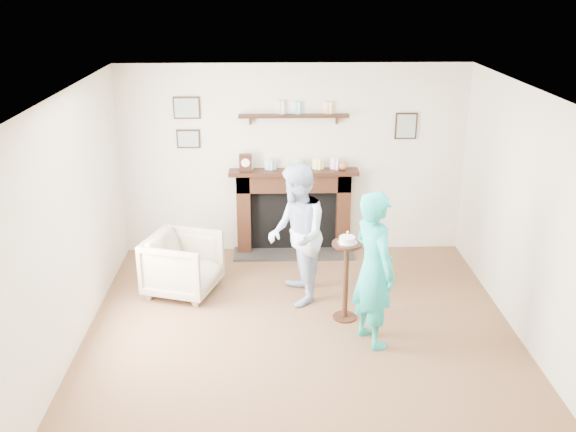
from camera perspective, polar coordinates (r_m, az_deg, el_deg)
The scene contains 6 objects.
ground at distance 6.61m, azimuth 1.27°, elevation -11.49°, with size 5.00×5.00×0.00m, color brown.
room_shell at distance 6.57m, azimuth 1.07°, elevation 3.90°, with size 4.54×5.02×2.52m.
armchair at distance 7.74m, azimuth -9.18°, elevation -6.65°, with size 0.76×0.78×0.71m, color tan.
man at distance 7.47m, azimuth 0.75°, elevation -7.41°, with size 0.78×0.61×1.61m, color #A7B9D1.
woman at distance 6.75m, azimuth 7.31°, elevation -10.92°, with size 0.59×0.39×1.61m, color teal.
pedestal_table at distance 6.84m, azimuth 5.20°, elevation -4.40°, with size 0.32×0.32×1.02m.
Camera 1 is at (-0.31, -5.60, 3.50)m, focal length 40.00 mm.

